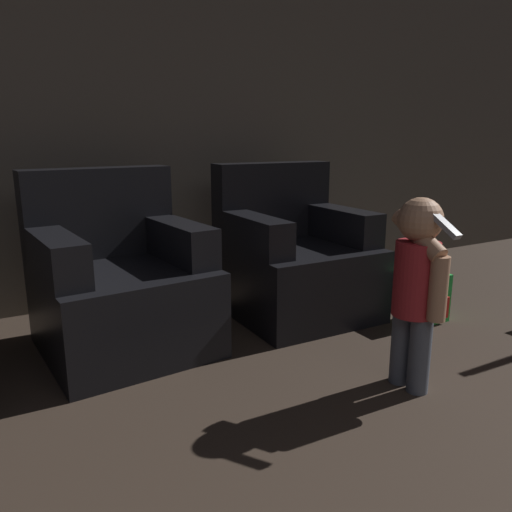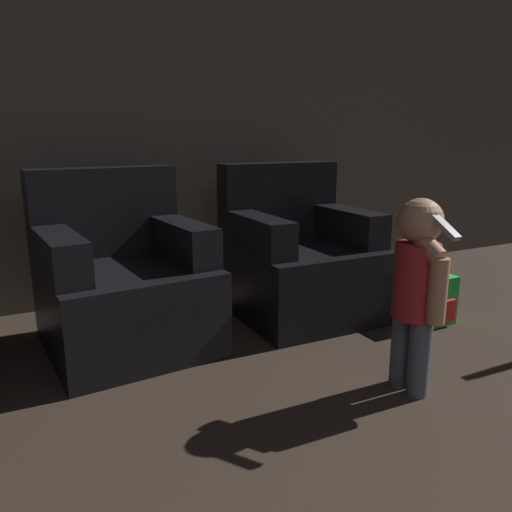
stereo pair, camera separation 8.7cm
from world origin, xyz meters
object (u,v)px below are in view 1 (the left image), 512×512
Objects in this scene: person_toddler at (417,279)px; toy_backpack at (424,298)px; armchair_right at (294,261)px; armchair_middle at (120,286)px.

toy_backpack is (0.67, 0.54, -0.34)m from person_toddler.
armchair_right is at bearing 138.25° from toy_backpack.
armchair_middle reaches higher than person_toddler.
person_toddler is at bearing -140.98° from toy_backpack.
person_toddler is at bearing -52.40° from armchair_middle.
armchair_right is 0.79m from toy_backpack.
person_toddler reaches higher than toy_backpack.
toy_backpack is at bearing -22.12° from armchair_middle.
armchair_middle reaches higher than toy_backpack.
armchair_middle is 1.43m from person_toddler.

